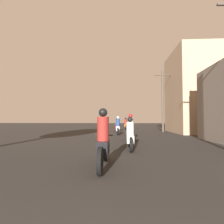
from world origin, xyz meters
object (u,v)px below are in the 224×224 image
Objects in this scene: motorcycle_white at (130,136)px; motorcycle_red at (117,126)px; motorcycle_orange at (126,125)px; motorcycle_black at (103,144)px; motorcycle_blue at (131,130)px; building_right_far at (198,92)px; utility_pole_far at (163,100)px; motorcycle_silver at (118,127)px.

motorcycle_red is at bearing 89.52° from motorcycle_white.
motorcycle_orange is at bearing 84.35° from motorcycle_white.
motorcycle_blue is (1.08, 5.83, 0.00)m from motorcycle_black.
motorcycle_orange is 9.42m from building_right_far.
motorcycle_blue is at bearing -116.46° from utility_pole_far.
motorcycle_orange is (0.89, 7.79, -0.02)m from motorcycle_silver.
motorcycle_black is 0.27× the size of building_right_far.
motorcycle_black is at bearing -97.95° from motorcycle_silver.
motorcycle_red reaches higher than motorcycle_white.
motorcycle_blue is 12.30m from motorcycle_orange.
motorcycle_blue is (0.18, 2.97, 0.07)m from motorcycle_white.
motorcycle_silver reaches higher than motorcycle_red.
motorcycle_silver is 0.32× the size of utility_pole_far.
utility_pole_far is at bearing 64.71° from motorcycle_white.
motorcycle_red is (-0.17, 3.46, -0.05)m from motorcycle_silver.
motorcycle_white is 11.53m from utility_pole_far.
utility_pole_far reaches higher than motorcycle_black.
motorcycle_red is 1.00× the size of motorcycle_orange.
motorcycle_silver is at bearing 104.93° from motorcycle_blue.
motorcycle_orange is at bearing 142.89° from building_right_far.
motorcycle_black is 18.17m from motorcycle_orange.
utility_pole_far is at bearing 67.96° from motorcycle_blue.
motorcycle_silver reaches higher than motorcycle_orange.
motorcycle_blue is 4.59m from motorcycle_silver.
building_right_far is (7.01, -5.30, 3.39)m from motorcycle_orange.
motorcycle_white is 0.95× the size of motorcycle_orange.
motorcycle_silver is (0.24, 10.34, -0.01)m from motorcycle_black.
utility_pole_far reaches higher than motorcycle_white.
building_right_far is at bearing 10.88° from motorcycle_silver.
motorcycle_orange is 0.26× the size of building_right_far.
motorcycle_blue reaches higher than motorcycle_red.
motorcycle_white is 10.97m from motorcycle_red.
motorcycle_silver is 7.84m from motorcycle_orange.
motorcycle_white is (0.90, 2.86, -0.07)m from motorcycle_black.
motorcycle_silver reaches higher than motorcycle_white.
motorcycle_red is 4.45m from motorcycle_orange.
motorcycle_blue is at bearing -86.09° from motorcycle_silver.
motorcycle_blue is 1.03× the size of motorcycle_silver.
motorcycle_red is (-1.01, 7.97, -0.06)m from motorcycle_blue.
motorcycle_black is 1.04× the size of motorcycle_silver.
building_right_far is (8.06, -0.98, 3.42)m from motorcycle_red.
motorcycle_red is at bearing 173.10° from building_right_far.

